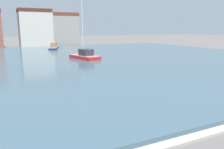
# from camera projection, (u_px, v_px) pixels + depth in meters

# --- Properties ---
(harbor_water) EXTENTS (78.61, 51.88, 0.34)m
(harbor_water) POSITION_uv_depth(u_px,v_px,m) (25.00, 62.00, 30.85)
(harbor_water) COLOR #3D5666
(harbor_water) RESTS_ON ground
(sailboat_red) EXTENTS (3.50, 6.21, 8.47)m
(sailboat_red) POSITION_uv_depth(u_px,v_px,m) (83.00, 57.00, 33.18)
(sailboat_red) COLOR red
(sailboat_red) RESTS_ON ground
(sailboat_navy) EXTENTS (4.21, 9.54, 8.14)m
(sailboat_navy) POSITION_uv_depth(u_px,v_px,m) (54.00, 47.00, 50.85)
(sailboat_navy) COLOR navy
(sailboat_navy) RESTS_ON ground
(townhouse_end_terrace) EXTENTS (7.82, 6.21, 9.43)m
(townhouse_end_terrace) POSITION_uv_depth(u_px,v_px,m) (35.00, 28.00, 57.22)
(townhouse_end_terrace) COLOR beige
(townhouse_end_terrace) RESTS_ON ground
(townhouse_wide_warehouse) EXTENTS (9.09, 5.56, 8.78)m
(townhouse_wide_warehouse) POSITION_uv_depth(u_px,v_px,m) (60.00, 30.00, 60.86)
(townhouse_wide_warehouse) COLOR gray
(townhouse_wide_warehouse) RESTS_ON ground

